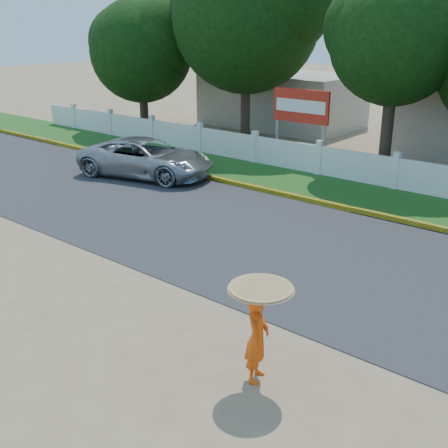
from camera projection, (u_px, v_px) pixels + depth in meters
name	position (u px, v px, depth m)	size (l,w,h in m)	color
ground	(161.00, 311.00, 11.26)	(120.00, 120.00, 0.00)	#9E8460
road	(286.00, 245.00, 14.51)	(60.00, 7.00, 0.02)	#38383A
grass_verge	(375.00, 198.00, 18.31)	(60.00, 3.50, 0.03)	#2D601E
curb	(351.00, 209.00, 17.06)	(40.00, 0.18, 0.16)	yellow
fence	(395.00, 174.00, 19.17)	(40.00, 0.10, 1.10)	silver
building_far	(282.00, 100.00, 30.52)	(8.00, 5.00, 2.80)	#B7AD99
vehicle	(146.00, 158.00, 20.70)	(2.32, 5.04, 1.40)	#9A9DA1
monk_with_parasol	(259.00, 312.00, 8.71)	(1.04, 1.04, 1.89)	#F6520C
billboard	(301.00, 110.00, 22.17)	(2.50, 0.13, 2.95)	gray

